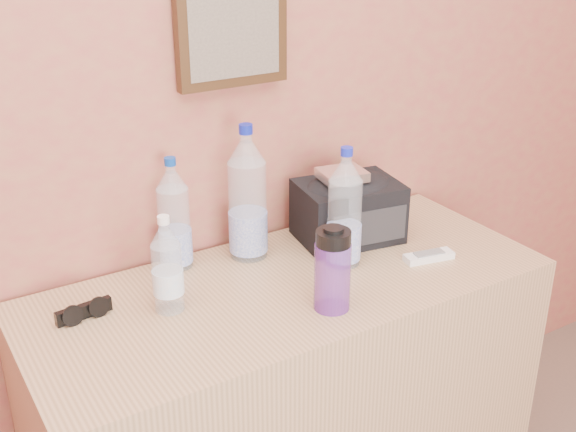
% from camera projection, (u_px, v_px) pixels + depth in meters
% --- Properties ---
extents(picture_frame, '(0.30, 0.03, 0.25)m').
position_uv_depth(picture_frame, '(232.00, 36.00, 1.79)').
color(picture_frame, '#382311').
rests_on(picture_frame, room_shell).
extents(dresser, '(1.33, 0.55, 0.83)m').
position_uv_depth(dresser, '(289.00, 414.00, 1.98)').
color(dresser, '#B27E54').
rests_on(dresser, ground).
extents(pet_large_b, '(0.08, 0.08, 0.30)m').
position_uv_depth(pet_large_b, '(174.00, 219.00, 1.84)').
color(pet_large_b, silver).
rests_on(pet_large_b, dresser).
extents(pet_large_c, '(0.10, 0.10, 0.37)m').
position_uv_depth(pet_large_c, '(247.00, 200.00, 1.89)').
color(pet_large_c, silver).
rests_on(pet_large_c, dresser).
extents(pet_large_d, '(0.09, 0.09, 0.32)m').
position_uv_depth(pet_large_d, '(345.00, 214.00, 1.85)').
color(pet_large_d, white).
rests_on(pet_large_d, dresser).
extents(pet_small, '(0.07, 0.07, 0.24)m').
position_uv_depth(pet_small, '(167.00, 269.00, 1.66)').
color(pet_small, silver).
rests_on(pet_small, dresser).
extents(nalgene_bottle, '(0.09, 0.09, 0.21)m').
position_uv_depth(nalgene_bottle, '(333.00, 269.00, 1.66)').
color(nalgene_bottle, '#6A2F9E').
rests_on(nalgene_bottle, dresser).
extents(sunglasses, '(0.14, 0.06, 0.03)m').
position_uv_depth(sunglasses, '(84.00, 311.00, 1.66)').
color(sunglasses, black).
rests_on(sunglasses, dresser).
extents(ac_remote, '(0.14, 0.07, 0.02)m').
position_uv_depth(ac_remote, '(429.00, 256.00, 1.92)').
color(ac_remote, white).
rests_on(ac_remote, dresser).
extents(toiletry_bag, '(0.30, 0.24, 0.19)m').
position_uv_depth(toiletry_bag, '(348.00, 207.00, 2.01)').
color(toiletry_bag, black).
rests_on(toiletry_bag, dresser).
extents(foil_packet, '(0.14, 0.12, 0.03)m').
position_uv_depth(foil_packet, '(342.00, 175.00, 1.95)').
color(foil_packet, silver).
rests_on(foil_packet, toiletry_bag).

